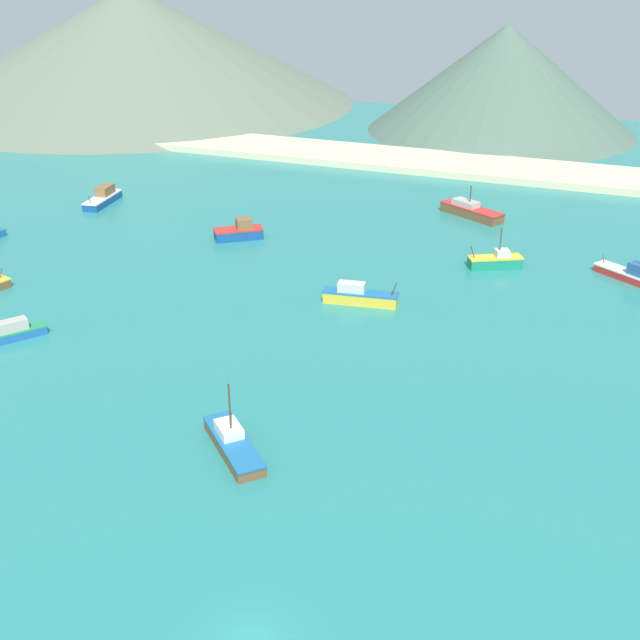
{
  "coord_description": "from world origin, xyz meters",
  "views": [
    {
      "loc": [
        17.18,
        -32.74,
        38.85
      ],
      "look_at": [
        -12.06,
        43.19,
        0.55
      ],
      "focal_mm": 46.25,
      "sensor_mm": 36.0,
      "label": 1
    }
  ],
  "objects_px": {
    "fishing_boat_8": "(233,443)",
    "fishing_boat_10": "(3,335)",
    "fishing_boat_13": "(103,198)",
    "fishing_boat_6": "(359,296)",
    "fishing_boat_14": "(639,277)",
    "fishing_boat_5": "(471,211)",
    "fishing_boat_1": "(496,261)",
    "fishing_boat_4": "(239,232)"
  },
  "relations": [
    {
      "from": "fishing_boat_4",
      "to": "fishing_boat_10",
      "type": "relative_size",
      "value": 0.8
    },
    {
      "from": "fishing_boat_14",
      "to": "fishing_boat_10",
      "type": "bearing_deg",
      "value": -146.69
    },
    {
      "from": "fishing_boat_4",
      "to": "fishing_boat_13",
      "type": "height_order",
      "value": "fishing_boat_4"
    },
    {
      "from": "fishing_boat_1",
      "to": "fishing_boat_4",
      "type": "height_order",
      "value": "fishing_boat_1"
    },
    {
      "from": "fishing_boat_6",
      "to": "fishing_boat_8",
      "type": "distance_m",
      "value": 32.12
    },
    {
      "from": "fishing_boat_4",
      "to": "fishing_boat_8",
      "type": "distance_m",
      "value": 52.51
    },
    {
      "from": "fishing_boat_1",
      "to": "fishing_boat_14",
      "type": "xyz_separation_m",
      "value": [
        17.32,
        0.96,
        0.03
      ]
    },
    {
      "from": "fishing_boat_5",
      "to": "fishing_boat_14",
      "type": "xyz_separation_m",
      "value": [
        24.57,
        -18.72,
        0.01
      ]
    },
    {
      "from": "fishing_boat_10",
      "to": "fishing_boat_1",
      "type": "bearing_deg",
      "value": 41.72
    },
    {
      "from": "fishing_boat_5",
      "to": "fishing_boat_6",
      "type": "relative_size",
      "value": 1.18
    },
    {
      "from": "fishing_boat_13",
      "to": "fishing_boat_14",
      "type": "height_order",
      "value": "fishing_boat_14"
    },
    {
      "from": "fishing_boat_10",
      "to": "fishing_boat_14",
      "type": "relative_size",
      "value": 0.85
    },
    {
      "from": "fishing_boat_13",
      "to": "fishing_boat_14",
      "type": "xyz_separation_m",
      "value": [
        80.23,
        -4.43,
        -0.03
      ]
    },
    {
      "from": "fishing_boat_6",
      "to": "fishing_boat_14",
      "type": "bearing_deg",
      "value": 30.88
    },
    {
      "from": "fishing_boat_4",
      "to": "fishing_boat_14",
      "type": "bearing_deg",
      "value": 2.91
    },
    {
      "from": "fishing_boat_6",
      "to": "fishing_boat_13",
      "type": "bearing_deg",
      "value": 155.97
    },
    {
      "from": "fishing_boat_4",
      "to": "fishing_boat_13",
      "type": "xyz_separation_m",
      "value": [
        -27.42,
        7.12,
        -0.05
      ]
    },
    {
      "from": "fishing_boat_10",
      "to": "fishing_boat_14",
      "type": "distance_m",
      "value": 73.93
    },
    {
      "from": "fishing_boat_1",
      "to": "fishing_boat_14",
      "type": "relative_size",
      "value": 0.68
    },
    {
      "from": "fishing_boat_4",
      "to": "fishing_boat_6",
      "type": "relative_size",
      "value": 0.8
    },
    {
      "from": "fishing_boat_1",
      "to": "fishing_boat_13",
      "type": "xyz_separation_m",
      "value": [
        -62.92,
        5.39,
        0.06
      ]
    },
    {
      "from": "fishing_boat_4",
      "to": "fishing_boat_13",
      "type": "distance_m",
      "value": 28.33
    },
    {
      "from": "fishing_boat_10",
      "to": "fishing_boat_8",
      "type": "bearing_deg",
      "value": -16.67
    },
    {
      "from": "fishing_boat_4",
      "to": "fishing_boat_10",
      "type": "height_order",
      "value": "fishing_boat_4"
    },
    {
      "from": "fishing_boat_4",
      "to": "fishing_boat_14",
      "type": "relative_size",
      "value": 0.68
    },
    {
      "from": "fishing_boat_8",
      "to": "fishing_boat_13",
      "type": "relative_size",
      "value": 0.89
    },
    {
      "from": "fishing_boat_13",
      "to": "fishing_boat_5",
      "type": "bearing_deg",
      "value": 14.4
    },
    {
      "from": "fishing_boat_5",
      "to": "fishing_boat_4",
      "type": "bearing_deg",
      "value": -142.83
    },
    {
      "from": "fishing_boat_4",
      "to": "fishing_boat_6",
      "type": "xyz_separation_m",
      "value": [
        22.79,
        -15.27,
        -0.06
      ]
    },
    {
      "from": "fishing_boat_5",
      "to": "fishing_boat_14",
      "type": "relative_size",
      "value": 1.0
    },
    {
      "from": "fishing_boat_1",
      "to": "fishing_boat_5",
      "type": "height_order",
      "value": "fishing_boat_1"
    },
    {
      "from": "fishing_boat_1",
      "to": "fishing_boat_13",
      "type": "bearing_deg",
      "value": 175.1
    },
    {
      "from": "fishing_boat_1",
      "to": "fishing_boat_4",
      "type": "xyz_separation_m",
      "value": [
        -35.49,
        -1.73,
        0.11
      ]
    },
    {
      "from": "fishing_boat_4",
      "to": "fishing_boat_14",
      "type": "height_order",
      "value": "fishing_boat_14"
    },
    {
      "from": "fishing_boat_13",
      "to": "fishing_boat_4",
      "type": "bearing_deg",
      "value": -14.55
    },
    {
      "from": "fishing_boat_5",
      "to": "fishing_boat_8",
      "type": "xyz_separation_m",
      "value": [
        -5.6,
        -68.79,
        -0.19
      ]
    },
    {
      "from": "fishing_boat_1",
      "to": "fishing_boat_10",
      "type": "distance_m",
      "value": 59.57
    },
    {
      "from": "fishing_boat_8",
      "to": "fishing_boat_10",
      "type": "bearing_deg",
      "value": 163.33
    },
    {
      "from": "fishing_boat_6",
      "to": "fishing_boat_10",
      "type": "distance_m",
      "value": 39.01
    },
    {
      "from": "fishing_boat_1",
      "to": "fishing_boat_5",
      "type": "bearing_deg",
      "value": 110.24
    },
    {
      "from": "fishing_boat_1",
      "to": "fishing_boat_4",
      "type": "bearing_deg",
      "value": -177.22
    },
    {
      "from": "fishing_boat_1",
      "to": "fishing_boat_4",
      "type": "distance_m",
      "value": 35.54
    }
  ]
}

